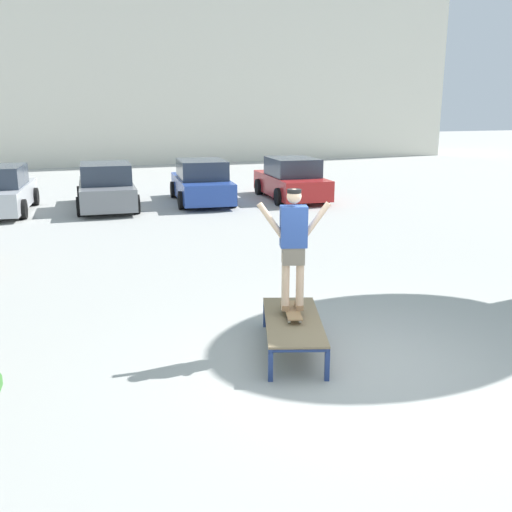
# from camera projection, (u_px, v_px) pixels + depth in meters

# --- Properties ---
(ground_plane) EXTENTS (120.00, 120.00, 0.00)m
(ground_plane) POSITION_uv_depth(u_px,v_px,m) (357.00, 368.00, 7.60)
(ground_plane) COLOR #A8A8A3
(building_facade) EXTENTS (42.99, 4.00, 13.25)m
(building_facade) POSITION_uv_depth(u_px,v_px,m) (110.00, 46.00, 33.31)
(building_facade) COLOR silver
(building_facade) RESTS_ON ground
(skate_box) EXTENTS (1.33, 2.04, 0.46)m
(skate_box) POSITION_uv_depth(u_px,v_px,m) (293.00, 323.00, 8.04)
(skate_box) COLOR navy
(skate_box) RESTS_ON ground
(skateboard) EXTENTS (0.42, 0.82, 0.09)m
(skateboard) POSITION_uv_depth(u_px,v_px,m) (292.00, 311.00, 8.15)
(skateboard) COLOR #9E754C
(skateboard) RESTS_ON skate_box
(skater) EXTENTS (0.98, 0.39, 1.69)m
(skater) POSITION_uv_depth(u_px,v_px,m) (293.00, 241.00, 7.90)
(skater) COLOR beige
(skater) RESTS_ON skateboard
(car_grey) EXTENTS (2.13, 4.31, 1.50)m
(car_grey) POSITION_uv_depth(u_px,v_px,m) (106.00, 188.00, 19.27)
(car_grey) COLOR slate
(car_grey) RESTS_ON ground
(car_blue) EXTENTS (2.26, 4.36, 1.50)m
(car_blue) POSITION_uv_depth(u_px,v_px,m) (202.00, 183.00, 20.44)
(car_blue) COLOR #28479E
(car_blue) RESTS_ON ground
(car_red) EXTENTS (2.19, 4.33, 1.50)m
(car_red) POSITION_uv_depth(u_px,v_px,m) (291.00, 180.00, 21.22)
(car_red) COLOR red
(car_red) RESTS_ON ground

